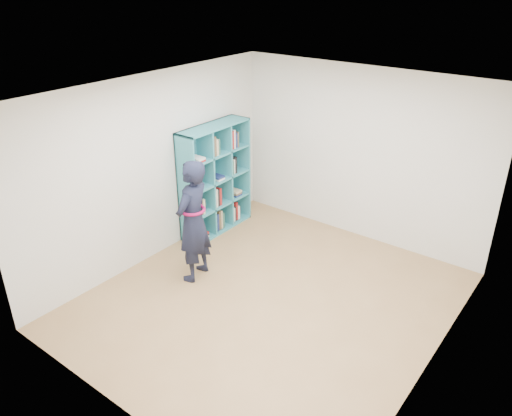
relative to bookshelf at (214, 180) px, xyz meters
The scene contains 9 objects.
floor 2.27m from the bookshelf, 29.81° to the right, with size 4.50×4.50×0.00m, color #987145.
ceiling 2.75m from the bookshelf, 29.81° to the right, with size 4.50×4.50×0.00m, color white.
wall_left 1.16m from the bookshelf, 99.08° to the right, with size 0.02×4.50×2.60m, color silver.
wall_right 4.00m from the bookshelf, 15.32° to the right, with size 0.02×4.50×2.60m, color silver.
wall_back 2.24m from the bookshelf, 33.23° to the left, with size 4.00×0.02×2.60m, color silver.
wall_front 3.80m from the bookshelf, 60.96° to the right, with size 4.00×0.02×2.60m, color silver.
bookshelf is the anchor object (origin of this frame).
person 1.40m from the bookshelf, 59.47° to the right, with size 0.51×0.67×1.67m.
smartphone 1.28m from the bookshelf, 64.47° to the right, with size 0.05×0.11×0.14m.
Camera 1 is at (3.00, -4.22, 3.79)m, focal length 35.00 mm.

